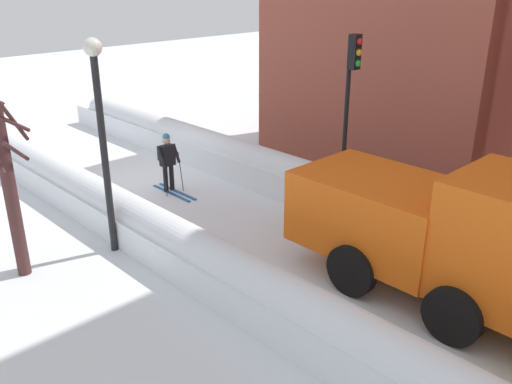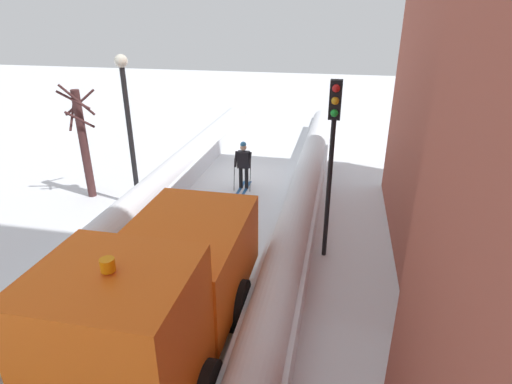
{
  "view_description": "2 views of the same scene",
  "coord_description": "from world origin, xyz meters",
  "px_view_note": "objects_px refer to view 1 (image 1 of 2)",
  "views": [
    {
      "loc": [
        8.69,
        14.13,
        6.22
      ],
      "look_at": [
        0.33,
        5.46,
        1.32
      ],
      "focal_mm": 38.37,
      "sensor_mm": 36.0,
      "label": 1
    },
    {
      "loc": [
        -3.48,
        15.16,
        6.12
      ],
      "look_at": [
        -1.19,
        4.22,
        1.22
      ],
      "focal_mm": 29.22,
      "sensor_mm": 36.0,
      "label": 2
    }
  ],
  "objects_px": {
    "traffic_light_pole": "(351,88)",
    "street_lamp": "(101,122)",
    "bare_tree_near": "(10,188)",
    "plow_truck": "(436,230)",
    "skier": "(167,159)"
  },
  "relations": [
    {
      "from": "plow_truck",
      "to": "traffic_light_pole",
      "type": "relative_size",
      "value": 1.28
    },
    {
      "from": "street_lamp",
      "to": "bare_tree_near",
      "type": "xyz_separation_m",
      "value": [
        2.0,
        -0.39,
        -1.12
      ]
    },
    {
      "from": "plow_truck",
      "to": "traffic_light_pole",
      "type": "height_order",
      "value": "traffic_light_pole"
    },
    {
      "from": "skier",
      "to": "traffic_light_pole",
      "type": "height_order",
      "value": "traffic_light_pole"
    },
    {
      "from": "bare_tree_near",
      "to": "plow_truck",
      "type": "bearing_deg",
      "value": 130.59
    },
    {
      "from": "bare_tree_near",
      "to": "skier",
      "type": "bearing_deg",
      "value": -160.8
    },
    {
      "from": "skier",
      "to": "street_lamp",
      "type": "relative_size",
      "value": 0.37
    },
    {
      "from": "plow_truck",
      "to": "street_lamp",
      "type": "xyz_separation_m",
      "value": [
        3.66,
        -6.21,
        1.67
      ]
    },
    {
      "from": "plow_truck",
      "to": "street_lamp",
      "type": "relative_size",
      "value": 1.21
    },
    {
      "from": "traffic_light_pole",
      "to": "skier",
      "type": "bearing_deg",
      "value": -52.32
    },
    {
      "from": "street_lamp",
      "to": "traffic_light_pole",
      "type": "bearing_deg",
      "value": 162.92
    },
    {
      "from": "skier",
      "to": "street_lamp",
      "type": "bearing_deg",
      "value": 34.72
    },
    {
      "from": "street_lamp",
      "to": "bare_tree_near",
      "type": "bearing_deg",
      "value": -11.17
    },
    {
      "from": "traffic_light_pole",
      "to": "street_lamp",
      "type": "xyz_separation_m",
      "value": [
        6.36,
        -1.96,
        -0.12
      ]
    },
    {
      "from": "traffic_light_pole",
      "to": "plow_truck",
      "type": "bearing_deg",
      "value": 57.5
    }
  ]
}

